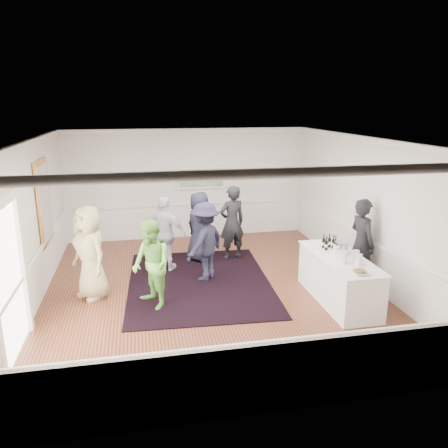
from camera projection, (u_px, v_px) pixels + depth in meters
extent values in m
plane|color=brown|center=(211.00, 289.00, 9.43)|extent=(8.00, 8.00, 0.00)
cube|color=white|center=(209.00, 139.00, 8.57)|extent=(7.00, 8.00, 0.02)
cube|color=white|center=(30.00, 227.00, 8.33)|extent=(0.02, 8.00, 3.20)
cube|color=white|center=(366.00, 210.00, 9.66)|extent=(0.02, 8.00, 3.20)
cube|color=white|center=(187.00, 184.00, 12.78)|extent=(7.00, 0.02, 3.20)
cube|color=white|center=(266.00, 301.00, 5.22)|extent=(7.00, 0.02, 3.20)
cube|color=#E49543|center=(44.00, 202.00, 9.52)|extent=(0.04, 1.25, 1.85)
cube|color=white|center=(45.00, 202.00, 9.52)|extent=(0.01, 1.05, 1.65)
cube|color=white|center=(23.00, 266.00, 7.43)|extent=(0.10, 0.14, 2.40)
cube|color=white|center=(7.00, 286.00, 6.65)|extent=(0.02, 1.50, 2.40)
cube|color=white|center=(201.00, 178.00, 12.76)|extent=(1.44, 0.05, 0.66)
cube|color=#276A3F|center=(201.00, 178.00, 12.73)|extent=(1.30, 0.01, 0.52)
cube|color=black|center=(199.00, 282.00, 9.80)|extent=(3.32, 4.23, 0.02)
cube|color=white|center=(339.00, 279.00, 8.78)|extent=(0.82, 2.26, 0.93)
cube|color=white|center=(340.00, 257.00, 8.66)|extent=(0.88, 2.32, 0.02)
imported|color=black|center=(362.00, 244.00, 9.32)|extent=(0.56, 0.77, 1.97)
imported|color=tan|center=(90.00, 253.00, 8.81)|extent=(1.06, 1.13, 1.94)
imported|color=#71BC4B|center=(151.00, 265.00, 8.42)|extent=(0.97, 1.06, 1.76)
imported|color=silver|center=(165.00, 234.00, 10.31)|extent=(1.14, 0.89, 1.80)
imported|color=#1E1D30|center=(205.00, 242.00, 9.76)|extent=(1.29, 1.29, 1.79)
imported|color=black|center=(232.00, 223.00, 11.05)|extent=(0.79, 0.62, 1.91)
imported|color=#1E1D30|center=(200.00, 227.00, 10.98)|extent=(0.96, 1.03, 1.77)
cylinder|color=#7EB440|center=(340.00, 256.00, 8.36)|extent=(0.12, 0.12, 0.24)
cylinder|color=#D43E4D|center=(356.00, 256.00, 8.37)|extent=(0.12, 0.12, 0.24)
cylinder|color=#76B340|center=(336.00, 252.00, 8.57)|extent=(0.12, 0.12, 0.24)
cylinder|color=white|center=(359.00, 260.00, 8.16)|extent=(0.12, 0.12, 0.24)
cylinder|color=silver|center=(344.00, 258.00, 8.27)|extent=(0.12, 0.12, 0.24)
cylinder|color=silver|center=(341.00, 248.00, 8.82)|extent=(0.26, 0.26, 0.25)
imported|color=white|center=(360.00, 272.00, 7.78)|extent=(0.28, 0.28, 0.07)
cylinder|color=olive|center=(360.00, 271.00, 7.77)|extent=(0.19, 0.19, 0.04)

